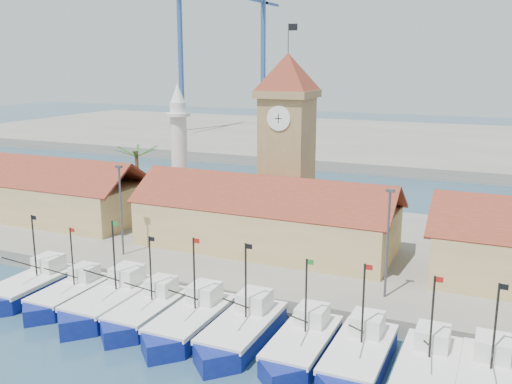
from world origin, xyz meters
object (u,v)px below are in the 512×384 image
at_px(boat_0, 30,288).
at_px(clock_tower, 287,140).
at_px(boat_5, 240,333).
at_px(minaret, 179,149).

distance_m(boat_0, clock_tower, 29.87).
relative_size(boat_5, minaret, 0.64).
xyz_separation_m(boat_0, minaret, (0.36, 25.05, 8.94)).
relative_size(boat_0, clock_tower, 0.44).
bearing_deg(boat_5, clock_tower, 102.97).
height_order(boat_5, clock_tower, clock_tower).
bearing_deg(minaret, clock_tower, -7.61).
relative_size(boat_0, boat_5, 0.97).
xyz_separation_m(boat_0, clock_tower, (15.36, 23.05, 11.17)).
xyz_separation_m(boat_0, boat_5, (20.74, -0.29, 0.03)).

